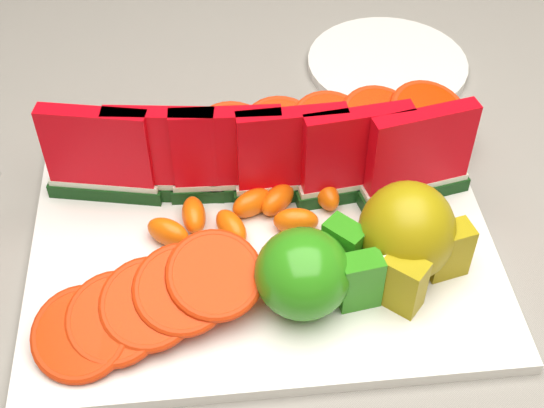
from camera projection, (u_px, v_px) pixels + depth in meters
table at (294, 301)px, 0.76m from camera, size 1.40×0.90×0.75m
tablecloth at (296, 261)px, 0.71m from camera, size 1.53×1.03×0.20m
platter at (262, 243)px, 0.67m from camera, size 0.40×0.30×0.01m
apple_cluster at (311, 272)px, 0.59m from camera, size 0.11×0.10×0.07m
pear_cluster at (409, 236)px, 0.61m from camera, size 0.11×0.11×0.09m
side_plate at (387, 64)px, 0.86m from camera, size 0.21×0.21×0.01m
watermelon_row at (259, 158)px, 0.67m from camera, size 0.39×0.07×0.10m
orange_fan_front at (149, 304)px, 0.58m from camera, size 0.20×0.12×0.05m
orange_fan_back at (281, 130)px, 0.73m from camera, size 0.38×0.11×0.05m
tangerine_segments at (250, 213)px, 0.67m from camera, size 0.18×0.08×0.03m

